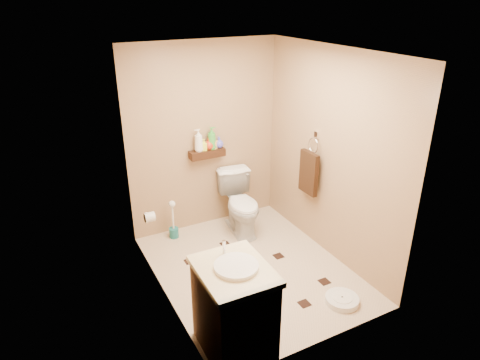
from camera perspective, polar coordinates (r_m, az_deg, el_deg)
ground at (r=4.97m, az=1.52°, el=-11.80°), size 2.50×2.50×0.00m
wall_back at (r=5.43m, az=-4.80°, el=5.58°), size 2.00×0.04×2.40m
wall_front at (r=3.46m, az=11.92°, el=-6.11°), size 2.00×0.04×2.40m
wall_left at (r=4.03m, az=-10.83°, el=-1.54°), size 0.04×2.50×2.40m
wall_right at (r=4.92m, az=11.92°, el=3.13°), size 0.04×2.50×2.40m
ceiling at (r=4.07m, az=1.90°, el=16.82°), size 2.00×2.50×0.02m
wall_shelf at (r=5.42m, az=-4.40°, el=3.55°), size 0.46×0.14×0.10m
floor_accents at (r=4.95m, az=2.19°, el=-11.98°), size 1.27×1.49×0.01m
toilet at (r=5.52m, az=0.14°, el=-3.17°), size 0.54×0.81×0.78m
vanity at (r=3.78m, az=-0.77°, el=-16.76°), size 0.59×0.71×0.98m
bathroom_scale at (r=4.62m, az=13.44°, el=-15.27°), size 0.35×0.35×0.07m
toilet_brush at (r=5.52m, az=-8.87°, el=-5.91°), size 0.12×0.12×0.52m
towel_ring at (r=5.14m, az=9.19°, el=1.22°), size 0.12×0.30×0.76m
toilet_paper at (r=4.87m, az=-11.96°, el=-4.85°), size 0.12×0.11×0.12m
bottle_a at (r=5.32m, az=-5.54°, el=5.30°), size 0.11×0.11×0.29m
bottle_b at (r=5.37m, az=-4.82°, el=4.72°), size 0.08×0.08×0.15m
bottle_c at (r=5.39m, az=-4.15°, el=4.89°), size 0.17×0.17×0.16m
bottle_d at (r=5.39m, az=-3.80°, el=5.60°), size 0.14×0.14×0.29m
bottle_e at (r=5.42m, az=-3.45°, el=5.00°), size 0.10×0.10×0.16m
bottle_f at (r=5.45m, az=-2.82°, el=5.05°), size 0.15×0.15×0.14m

